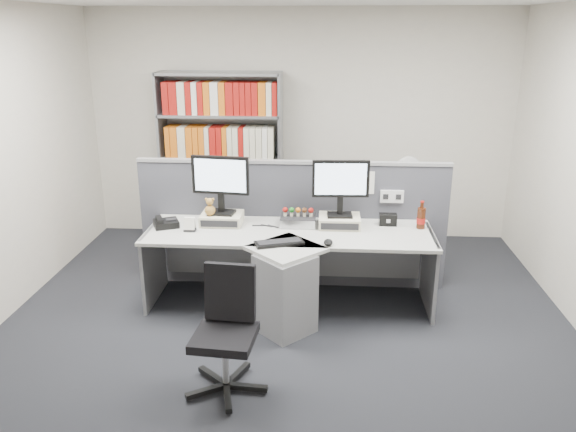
# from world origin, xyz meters

# --- Properties ---
(ground) EXTENTS (5.50, 5.50, 0.00)m
(ground) POSITION_xyz_m (0.00, 0.00, 0.00)
(ground) COLOR #27282D
(ground) RESTS_ON ground
(room_shell) EXTENTS (5.04, 5.54, 2.72)m
(room_shell) POSITION_xyz_m (0.00, 0.00, 1.79)
(room_shell) COLOR beige
(room_shell) RESTS_ON ground
(partition) EXTENTS (3.00, 0.08, 1.27)m
(partition) POSITION_xyz_m (0.00, 1.25, 0.65)
(partition) COLOR #484851
(partition) RESTS_ON ground
(desk) EXTENTS (2.60, 1.20, 0.72)m
(desk) POSITION_xyz_m (0.00, 0.60, 0.46)
(desk) COLOR beige
(desk) RESTS_ON ground
(monitor_riser_left) EXTENTS (0.38, 0.31, 0.10)m
(monitor_riser_left) POSITION_xyz_m (-0.64, 0.98, 0.77)
(monitor_riser_left) COLOR beige
(monitor_riser_left) RESTS_ON desk
(monitor_riser_right) EXTENTS (0.38, 0.31, 0.10)m
(monitor_riser_right) POSITION_xyz_m (0.46, 0.98, 0.77)
(monitor_riser_right) COLOR beige
(monitor_riser_right) RESTS_ON desk
(monitor_left) EXTENTS (0.54, 0.20, 0.55)m
(monitor_left) POSITION_xyz_m (-0.64, 0.98, 1.15)
(monitor_left) COLOR black
(monitor_left) RESTS_ON monitor_riser_left
(monitor_right) EXTENTS (0.52, 0.18, 0.53)m
(monitor_right) POSITION_xyz_m (0.46, 0.98, 1.13)
(monitor_right) COLOR black
(monitor_right) RESTS_ON monitor_riser_right
(desktop_pc) EXTENTS (0.32, 0.29, 0.09)m
(desktop_pc) POSITION_xyz_m (0.07, 1.01, 0.76)
(desktop_pc) COLOR black
(desktop_pc) RESTS_ON desk
(figurines) EXTENTS (0.29, 0.05, 0.09)m
(figurines) POSITION_xyz_m (0.07, 0.99, 0.86)
(figurines) COLOR beige
(figurines) RESTS_ON desktop_pc
(keyboard) EXTENTS (0.44, 0.28, 0.03)m
(keyboard) POSITION_xyz_m (-0.06, 0.49, 0.73)
(keyboard) COLOR black
(keyboard) RESTS_ON desk
(mouse) EXTENTS (0.08, 0.12, 0.05)m
(mouse) POSITION_xyz_m (0.35, 0.50, 0.74)
(mouse) COLOR black
(mouse) RESTS_ON desk
(desk_phone) EXTENTS (0.28, 0.27, 0.09)m
(desk_phone) POSITION_xyz_m (-1.15, 0.86, 0.76)
(desk_phone) COLOR black
(desk_phone) RESTS_ON desk
(desk_calendar) EXTENTS (0.11, 0.08, 0.13)m
(desk_calendar) POSITION_xyz_m (-0.90, 0.76, 0.77)
(desk_calendar) COLOR black
(desk_calendar) RESTS_ON desk
(plush_toy) EXTENTS (0.10, 0.10, 0.17)m
(plush_toy) POSITION_xyz_m (-0.74, 0.92, 0.89)
(plush_toy) COLOR #A37736
(plush_toy) RESTS_ON monitor_riser_left
(speaker) EXTENTS (0.16, 0.09, 0.11)m
(speaker) POSITION_xyz_m (0.91, 1.05, 0.77)
(speaker) COLOR black
(speaker) RESTS_ON desk
(cola_bottle) EXTENTS (0.08, 0.08, 0.26)m
(cola_bottle) POSITION_xyz_m (1.20, 0.98, 0.82)
(cola_bottle) COLOR #3F190A
(cola_bottle) RESTS_ON desk
(shelving_unit) EXTENTS (1.41, 0.40, 2.00)m
(shelving_unit) POSITION_xyz_m (-0.90, 2.44, 0.98)
(shelving_unit) COLOR gray
(shelving_unit) RESTS_ON ground
(filing_cabinet) EXTENTS (0.45, 0.61, 0.70)m
(filing_cabinet) POSITION_xyz_m (1.20, 1.99, 0.35)
(filing_cabinet) COLOR gray
(filing_cabinet) RESTS_ON ground
(desk_fan) EXTENTS (0.28, 0.16, 0.47)m
(desk_fan) POSITION_xyz_m (1.20, 1.99, 0.99)
(desk_fan) COLOR white
(desk_fan) RESTS_ON filing_cabinet
(office_chair) EXTENTS (0.57, 0.59, 0.88)m
(office_chair) POSITION_xyz_m (-0.35, -0.51, 0.47)
(office_chair) COLOR silver
(office_chair) RESTS_ON ground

